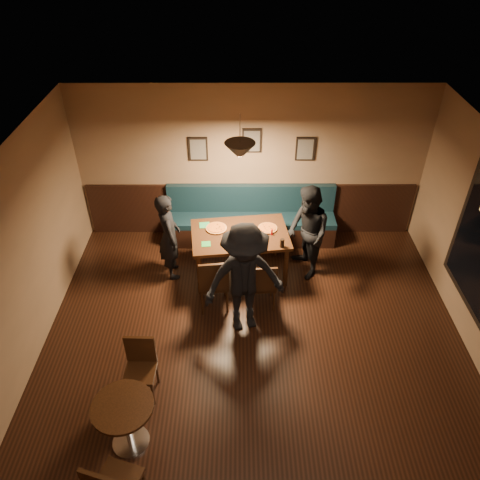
{
  "coord_description": "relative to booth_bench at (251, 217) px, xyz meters",
  "views": [
    {
      "loc": [
        -0.21,
        -3.75,
        5.18
      ],
      "look_at": [
        -0.2,
        1.91,
        0.95
      ],
      "focal_mm": 35.06,
      "sensor_mm": 36.0,
      "label": 1
    }
  ],
  "objects": [
    {
      "name": "wall_back",
      "position": [
        0.0,
        0.3,
        0.9
      ],
      "size": [
        6.0,
        0.0,
        6.0
      ],
      "primitive_type": "plane",
      "rotation": [
        1.57,
        0.0,
        0.0
      ],
      "color": "#8C704F",
      "rests_on": "ground"
    },
    {
      "name": "pizza_b",
      "position": [
        -0.18,
        -1.16,
        0.34
      ],
      "size": [
        0.49,
        0.49,
        0.04
      ],
      "primitive_type": "cylinder",
      "rotation": [
        0.0,
        0.0,
        -0.4
      ],
      "color": "orange",
      "rests_on": "dining_table"
    },
    {
      "name": "picture_left",
      "position": [
        -0.9,
        0.27,
        1.2
      ],
      "size": [
        0.32,
        0.04,
        0.42
      ],
      "primitive_type": "cube",
      "color": "black",
      "rests_on": "wall_back"
    },
    {
      "name": "pizza_c",
      "position": [
        0.25,
        -0.82,
        0.34
      ],
      "size": [
        0.39,
        0.39,
        0.04
      ],
      "primitive_type": "cylinder",
      "rotation": [
        0.0,
        0.0,
        -0.3
      ],
      "color": "orange",
      "rests_on": "dining_table"
    },
    {
      "name": "ceiling",
      "position": [
        0.0,
        -3.2,
        2.3
      ],
      "size": [
        7.0,
        7.0,
        0.0
      ],
      "primitive_type": "plane",
      "rotation": [
        3.14,
        0.0,
        0.0
      ],
      "color": "silver",
      "rests_on": "ground"
    },
    {
      "name": "cafe_table",
      "position": [
        -1.48,
        -3.97,
        -0.14
      ],
      "size": [
        0.89,
        0.89,
        0.73
      ],
      "primitive_type": "cylinder",
      "rotation": [
        0.0,
        0.0,
        -0.36
      ],
      "color": "black",
      "rests_on": "floor"
    },
    {
      "name": "cafe_chair_far",
      "position": [
        -1.44,
        -3.3,
        -0.07
      ],
      "size": [
        0.39,
        0.39,
        0.86
      ],
      "primitive_type": null,
      "rotation": [
        0.0,
        0.0,
        3.11
      ],
      "color": "black",
      "rests_on": "floor"
    },
    {
      "name": "napkin_b",
      "position": [
        -0.72,
        -1.22,
        0.32
      ],
      "size": [
        0.15,
        0.15,
        0.01
      ],
      "primitive_type": "cube",
      "rotation": [
        0.0,
        0.0,
        0.09
      ],
      "color": "#217D2A",
      "rests_on": "dining_table"
    },
    {
      "name": "cutlery_set",
      "position": [
        -0.24,
        -1.37,
        0.32
      ],
      "size": [
        0.21,
        0.03,
        0.0
      ],
      "primitive_type": "cube",
      "rotation": [
        0.0,
        0.0,
        1.51
      ],
      "color": "silver",
      "rests_on": "dining_table"
    },
    {
      "name": "tabasco_bottle",
      "position": [
        0.3,
        -0.98,
        0.38
      ],
      "size": [
        0.03,
        0.03,
        0.13
      ],
      "primitive_type": "cylinder",
      "rotation": [
        0.0,
        0.0,
        0.18
      ],
      "color": "#AB050A",
      "rests_on": "dining_table"
    },
    {
      "name": "diner_front",
      "position": [
        -0.14,
        -2.11,
        0.39
      ],
      "size": [
        1.27,
        0.92,
        1.77
      ],
      "primitive_type": "imported",
      "rotation": [
        0.0,
        0.0,
        0.25
      ],
      "color": "black",
      "rests_on": "floor"
    },
    {
      "name": "pizza_a",
      "position": [
        -0.58,
        -0.82,
        0.34
      ],
      "size": [
        0.38,
        0.38,
        0.04
      ],
      "primitive_type": "cylinder",
      "rotation": [
        0.0,
        0.0,
        -0.11
      ],
      "color": "gold",
      "rests_on": "dining_table"
    },
    {
      "name": "diner_left",
      "position": [
        -1.33,
        -0.93,
        0.26
      ],
      "size": [
        0.5,
        0.63,
        1.51
      ],
      "primitive_type": "imported",
      "rotation": [
        0.0,
        0.0,
        1.84
      ],
      "color": "black",
      "rests_on": "floor"
    },
    {
      "name": "picture_right",
      "position": [
        0.9,
        0.27,
        1.2
      ],
      "size": [
        0.32,
        0.04,
        0.42
      ],
      "primitive_type": "cube",
      "color": "black",
      "rests_on": "wall_back"
    },
    {
      "name": "soda_glass",
      "position": [
        0.44,
        -1.29,
        0.39
      ],
      "size": [
        0.09,
        0.09,
        0.14
      ],
      "primitive_type": "cylinder",
      "rotation": [
        0.0,
        0.0,
        0.42
      ],
      "color": "black",
      "rests_on": "dining_table"
    },
    {
      "name": "picture_center",
      "position": [
        0.0,
        0.27,
        1.35
      ],
      "size": [
        0.32,
        0.04,
        0.42
      ],
      "primitive_type": "cube",
      "color": "black",
      "rests_on": "wall_back"
    },
    {
      "name": "dining_table",
      "position": [
        -0.2,
        -0.94,
        -0.09
      ],
      "size": [
        1.63,
        1.15,
        0.82
      ],
      "primitive_type": "cube",
      "rotation": [
        0.0,
        0.0,
        0.12
      ],
      "color": "#311F0D",
      "rests_on": "floor"
    },
    {
      "name": "napkin_a",
      "position": [
        -0.78,
        -0.71,
        0.32
      ],
      "size": [
        0.18,
        0.18,
        0.01
      ],
      "primitive_type": "cube",
      "rotation": [
        0.0,
        0.0,
        0.11
      ],
      "color": "#217E40",
      "rests_on": "dining_table"
    },
    {
      "name": "wainscot",
      "position": [
        0.0,
        0.27,
        0.0
      ],
      "size": [
        5.88,
        0.06,
        1.0
      ],
      "primitive_type": "cube",
      "color": "black",
      "rests_on": "ground"
    },
    {
      "name": "booth_bench",
      "position": [
        0.0,
        0.0,
        0.0
      ],
      "size": [
        3.0,
        0.6,
        1.0
      ],
      "primitive_type": null,
      "color": "#0F232D",
      "rests_on": "ground"
    },
    {
      "name": "chair_near_right",
      "position": [
        0.14,
        -1.68,
        -0.07
      ],
      "size": [
        0.41,
        0.41,
        0.86
      ],
      "primitive_type": null,
      "rotation": [
        0.0,
        0.0,
        0.07
      ],
      "color": "black",
      "rests_on": "floor"
    },
    {
      "name": "floor",
      "position": [
        0.0,
        -3.2,
        -0.5
      ],
      "size": [
        7.0,
        7.0,
        0.0
      ],
      "primitive_type": "plane",
      "color": "black",
      "rests_on": "ground"
    },
    {
      "name": "diner_right",
      "position": [
        0.87,
        -0.91,
        0.31
      ],
      "size": [
        0.81,
        0.93,
        1.61
      ],
      "primitive_type": "imported",
      "rotation": [
        0.0,
        0.0,
        -1.28
      ],
      "color": "black",
      "rests_on": "floor"
    },
    {
      "name": "pendant_lamp",
      "position": [
        -0.2,
        -0.94,
        1.75
      ],
      "size": [
        0.44,
        0.44,
        0.25
      ],
      "primitive_type": "cone",
      "rotation": [
        3.14,
        0.0,
        0.0
      ],
      "color": "black",
      "rests_on": "ceiling"
    },
    {
      "name": "chair_near_left",
      "position": [
        -0.6,
        -1.7,
        -0.01
      ],
      "size": [
        0.48,
        0.48,
        0.98
      ],
      "primitive_type": null,
      "rotation": [
        0.0,
        0.0,
        0.12
      ],
      "color": "black",
      "rests_on": "floor"
    }
  ]
}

